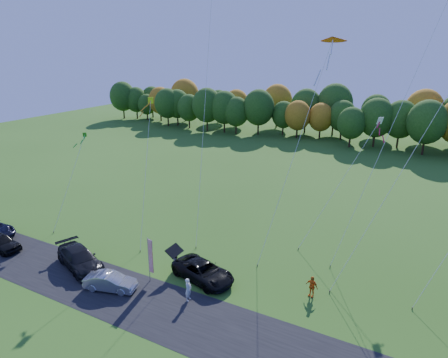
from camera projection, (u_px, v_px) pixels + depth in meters
The scene contains 18 objects.
ground at pixel (189, 281), 32.40m from camera, with size 160.00×160.00×0.00m, color #2C5717.
asphalt_strip at pixel (158, 308), 29.07m from camera, with size 90.00×6.00×0.01m, color black.
tree_line at pixel (343, 143), 78.19m from camera, with size 116.00×12.00×10.00m, color #1E4711, non-canonical shape.
black_suv at pixel (203, 271), 32.37m from camera, with size 2.57×5.57×1.55m, color black.
silver_sedan at pixel (110, 282), 31.12m from camera, with size 1.43×4.11×1.35m, color #A9AAAE.
dark_truck_a at pixel (80, 259), 34.17m from camera, with size 2.36×5.81×1.69m, color black.
dark_truck_b at pixel (0, 242), 37.23m from camera, with size 1.81×4.51×1.54m, color black.
person_tailgate_a at pixel (188, 289), 29.74m from camera, with size 0.66×0.43×1.81m, color silver.
person_tailgate_b at pixel (176, 262), 33.75m from camera, with size 0.79×0.62×1.63m, color gray.
person_east at pixel (312, 286), 30.20m from camera, with size 1.00×0.42×1.71m, color #CE5D13.
feather_flag at pixel (150, 256), 31.60m from camera, with size 0.51×0.13×3.89m.
kite_delta_blue at pixel (206, 85), 38.36m from camera, with size 5.40×11.86×30.09m.
kite_parafoil_orange at pixel (403, 102), 33.16m from camera, with size 8.80×11.84×27.82m.
kite_delta_red at pixel (296, 148), 34.53m from camera, with size 3.94×9.64×20.02m.
kite_parafoil_rainbow at pixel (397, 179), 29.82m from camera, with size 8.16×8.17×17.64m.
kite_diamond_yellow at pixel (146, 172), 38.31m from camera, with size 3.67×7.18×13.66m.
kite_diamond_green at pixel (70, 181), 42.11m from camera, with size 1.47×6.79×9.44m.
kite_diamond_white at pixel (339, 184), 37.36m from camera, with size 5.55×7.62×12.20m.
Camera 1 is at (15.97, -23.28, 18.16)m, focal length 32.00 mm.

